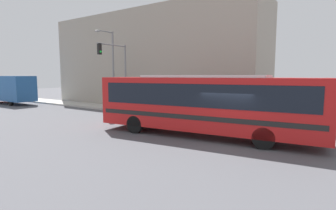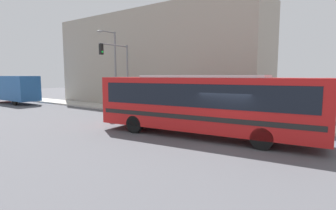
{
  "view_description": "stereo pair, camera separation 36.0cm",
  "coord_description": "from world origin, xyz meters",
  "px_view_note": "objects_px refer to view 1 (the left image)",
  "views": [
    {
      "loc": [
        -12.47,
        -4.7,
        3.34
      ],
      "look_at": [
        1.23,
        4.73,
        1.45
      ],
      "focal_mm": 28.0,
      "sensor_mm": 36.0,
      "label": 1
    },
    {
      "loc": [
        -12.26,
        -5.0,
        3.34
      ],
      "look_at": [
        1.23,
        4.73,
        1.45
      ],
      "focal_mm": 28.0,
      "sensor_mm": 36.0,
      "label": 2
    }
  ],
  "objects_px": {
    "pedestrian_mid_block": "(112,98)",
    "delivery_truck": "(11,89)",
    "city_bus": "(203,101)",
    "parking_meter": "(142,101)",
    "traffic_light_pole": "(117,66)",
    "street_lamp": "(111,64)",
    "pedestrian_near_corner": "(221,106)",
    "fire_hydrant": "(221,114)"
  },
  "relations": [
    {
      "from": "delivery_truck",
      "to": "traffic_light_pole",
      "type": "relative_size",
      "value": 1.34
    },
    {
      "from": "fire_hydrant",
      "to": "street_lamp",
      "type": "height_order",
      "value": "street_lamp"
    },
    {
      "from": "traffic_light_pole",
      "to": "street_lamp",
      "type": "height_order",
      "value": "street_lamp"
    },
    {
      "from": "pedestrian_near_corner",
      "to": "traffic_light_pole",
      "type": "bearing_deg",
      "value": 102.79
    },
    {
      "from": "street_lamp",
      "to": "pedestrian_near_corner",
      "type": "bearing_deg",
      "value": -83.86
    },
    {
      "from": "delivery_truck",
      "to": "pedestrian_near_corner",
      "type": "xyz_separation_m",
      "value": [
        3.98,
        -24.43,
        -0.76
      ]
    },
    {
      "from": "delivery_truck",
      "to": "street_lamp",
      "type": "distance_m",
      "value": 14.31
    },
    {
      "from": "pedestrian_mid_block",
      "to": "delivery_truck",
      "type": "bearing_deg",
      "value": 103.63
    },
    {
      "from": "traffic_light_pole",
      "to": "pedestrian_near_corner",
      "type": "height_order",
      "value": "traffic_light_pole"
    },
    {
      "from": "city_bus",
      "to": "pedestrian_mid_block",
      "type": "relative_size",
      "value": 6.63
    },
    {
      "from": "fire_hydrant",
      "to": "pedestrian_near_corner",
      "type": "height_order",
      "value": "pedestrian_near_corner"
    },
    {
      "from": "traffic_light_pole",
      "to": "street_lamp",
      "type": "relative_size",
      "value": 0.82
    },
    {
      "from": "street_lamp",
      "to": "pedestrian_mid_block",
      "type": "height_order",
      "value": "street_lamp"
    },
    {
      "from": "street_lamp",
      "to": "pedestrian_mid_block",
      "type": "bearing_deg",
      "value": 46.7
    },
    {
      "from": "street_lamp",
      "to": "fire_hydrant",
      "type": "bearing_deg",
      "value": -89.94
    },
    {
      "from": "parking_meter",
      "to": "pedestrian_mid_block",
      "type": "distance_m",
      "value": 4.19
    },
    {
      "from": "parking_meter",
      "to": "pedestrian_mid_block",
      "type": "bearing_deg",
      "value": 84.67
    },
    {
      "from": "parking_meter",
      "to": "fire_hydrant",
      "type": "bearing_deg",
      "value": -90.0
    },
    {
      "from": "city_bus",
      "to": "delivery_truck",
      "type": "distance_m",
      "value": 26.03
    },
    {
      "from": "city_bus",
      "to": "delivery_truck",
      "type": "relative_size",
      "value": 1.56
    },
    {
      "from": "fire_hydrant",
      "to": "pedestrian_near_corner",
      "type": "xyz_separation_m",
      "value": [
        1.13,
        0.54,
        0.46
      ]
    },
    {
      "from": "delivery_truck",
      "to": "pedestrian_near_corner",
      "type": "distance_m",
      "value": 24.76
    },
    {
      "from": "city_bus",
      "to": "traffic_light_pole",
      "type": "height_order",
      "value": "traffic_light_pole"
    },
    {
      "from": "city_bus",
      "to": "parking_meter",
      "type": "distance_m",
      "value": 9.78
    },
    {
      "from": "fire_hydrant",
      "to": "pedestrian_mid_block",
      "type": "bearing_deg",
      "value": 88.08
    },
    {
      "from": "city_bus",
      "to": "street_lamp",
      "type": "height_order",
      "value": "street_lamp"
    },
    {
      "from": "delivery_truck",
      "to": "fire_hydrant",
      "type": "bearing_deg",
      "value": -83.5
    },
    {
      "from": "delivery_truck",
      "to": "pedestrian_mid_block",
      "type": "xyz_separation_m",
      "value": [
        3.23,
        -13.34,
        -0.63
      ]
    },
    {
      "from": "city_bus",
      "to": "pedestrian_mid_block",
      "type": "height_order",
      "value": "city_bus"
    },
    {
      "from": "parking_meter",
      "to": "pedestrian_mid_block",
      "type": "height_order",
      "value": "pedestrian_mid_block"
    },
    {
      "from": "street_lamp",
      "to": "pedestrian_near_corner",
      "type": "distance_m",
      "value": 11.25
    },
    {
      "from": "traffic_light_pole",
      "to": "pedestrian_near_corner",
      "type": "xyz_separation_m",
      "value": [
        2.04,
        -8.97,
        -3.18
      ]
    },
    {
      "from": "parking_meter",
      "to": "street_lamp",
      "type": "xyz_separation_m",
      "value": [
        -0.01,
        3.75,
        3.34
      ]
    },
    {
      "from": "delivery_truck",
      "to": "parking_meter",
      "type": "bearing_deg",
      "value": -80.77
    },
    {
      "from": "traffic_light_pole",
      "to": "parking_meter",
      "type": "xyz_separation_m",
      "value": [
        0.9,
        -2.06,
        -3.1
      ]
    },
    {
      "from": "parking_meter",
      "to": "city_bus",
      "type": "bearing_deg",
      "value": -120.0
    },
    {
      "from": "fire_hydrant",
      "to": "street_lamp",
      "type": "xyz_separation_m",
      "value": [
        -0.01,
        11.2,
        3.89
      ]
    },
    {
      "from": "city_bus",
      "to": "pedestrian_near_corner",
      "type": "bearing_deg",
      "value": 8.12
    },
    {
      "from": "traffic_light_pole",
      "to": "pedestrian_mid_block",
      "type": "height_order",
      "value": "traffic_light_pole"
    },
    {
      "from": "parking_meter",
      "to": "pedestrian_near_corner",
      "type": "distance_m",
      "value": 7.01
    },
    {
      "from": "fire_hydrant",
      "to": "parking_meter",
      "type": "height_order",
      "value": "parking_meter"
    },
    {
      "from": "traffic_light_pole",
      "to": "pedestrian_mid_block",
      "type": "relative_size",
      "value": 3.18
    }
  ]
}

